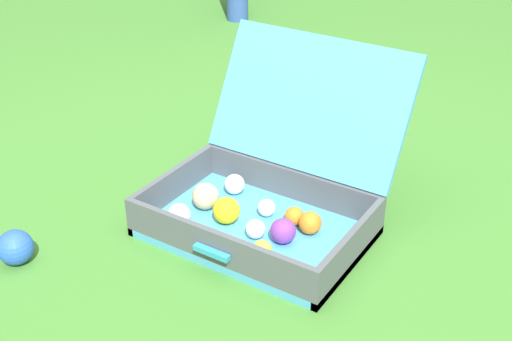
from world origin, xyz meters
TOP-DOWN VIEW (x-y plane):
  - ground_plane at (0.00, 0.00)m, footprint 16.00×16.00m
  - open_suitcase at (0.04, 0.06)m, footprint 0.62×0.64m
  - stray_ball_on_grass at (-0.43, -0.49)m, footprint 0.10×0.10m

SIDE VIEW (x-z plane):
  - ground_plane at x=0.00m, z-range 0.00..0.00m
  - stray_ball_on_grass at x=-0.43m, z-range 0.00..0.10m
  - open_suitcase at x=0.04m, z-range -0.13..0.36m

